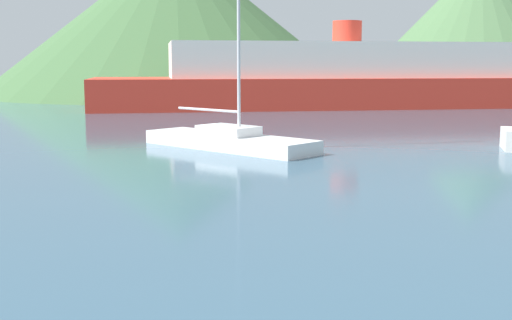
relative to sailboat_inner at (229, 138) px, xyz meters
The scene contains 4 objects.
sailboat_inner is the anchor object (origin of this frame).
ferry_distant 25.62m from the sailboat_inner, 75.78° to the left, with size 38.23×16.56×6.31m.
hill_west 46.90m from the sailboat_inner, 102.77° to the left, with size 40.54×40.54×15.92m.
hill_central 56.10m from the sailboat_inner, 65.77° to the left, with size 28.81×28.81×14.80m.
Camera 1 is at (0.40, 1.08, 3.13)m, focal length 45.00 mm.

